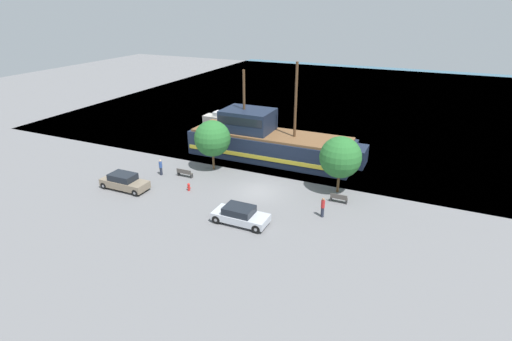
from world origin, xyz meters
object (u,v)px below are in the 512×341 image
pirate_ship (268,142)px  parked_car_curb_mid (124,182)px  pedestrian_walking_near (161,167)px  pedestrian_walking_far (323,207)px  parked_car_curb_front (240,215)px  bench_promenade_east (185,173)px  fire_hydrant (189,187)px  bench_promenade_west (339,198)px  moored_boat_dockside (227,119)px

pirate_ship → parked_car_curb_mid: size_ratio=4.25×
pedestrian_walking_near → pedestrian_walking_far: bearing=-5.2°
parked_car_curb_front → pedestrian_walking_near: bearing=155.7°
pirate_ship → parked_car_curb_mid: 16.19m
bench_promenade_east → pedestrian_walking_far: (15.03, -2.17, 0.46)m
fire_hydrant → bench_promenade_east: 3.35m
bench_promenade_west → bench_promenade_east: bearing=-176.6°
bench_promenade_east → parked_car_curb_mid: bearing=-126.9°
moored_boat_dockside → parked_car_curb_front: 28.45m
parked_car_curb_front → fire_hydrant: (-7.10, 3.34, -0.32)m
pedestrian_walking_near → parked_car_curb_mid: bearing=-104.6°
parked_car_curb_front → pedestrian_walking_far: 6.86m
moored_boat_dockside → bench_promenade_east: 19.32m
pirate_ship → bench_promenade_west: bearing=-37.0°
moored_boat_dockside → pedestrian_walking_far: 28.98m
moored_boat_dockside → fire_hydrant: (7.35, -21.16, -0.25)m
moored_boat_dockside → pedestrian_walking_far: pedestrian_walking_far is taller
pirate_ship → pedestrian_walking_far: bearing=-48.6°
pirate_ship → moored_boat_dockside: size_ratio=2.75×
moored_boat_dockside → pedestrian_walking_far: (20.20, -20.78, 0.24)m
pedestrian_walking_near → pirate_ship: bearing=48.3°
moored_boat_dockside → parked_car_curb_mid: size_ratio=1.55×
moored_boat_dockside → pirate_ship: bearing=-43.2°
moored_boat_dockside → pedestrian_walking_near: size_ratio=4.32×
fire_hydrant → pedestrian_walking_far: (12.85, 0.38, 0.48)m
moored_boat_dockside → bench_promenade_east: bearing=-74.5°
parked_car_curb_mid → bench_promenade_west: size_ratio=3.12×
moored_boat_dockside → parked_car_curb_mid: moored_boat_dockside is taller
bench_promenade_west → fire_hydrant: bearing=-165.6°
moored_boat_dockside → pedestrian_walking_near: 19.38m
fire_hydrant → pedestrian_walking_near: size_ratio=0.46×
pirate_ship → pedestrian_walking_near: (-8.09, -9.09, -1.09)m
moored_boat_dockside → pedestrian_walking_near: (2.69, -19.19, 0.19)m
parked_car_curb_mid → bench_promenade_east: bearing=53.1°
moored_boat_dockside → pedestrian_walking_near: moored_boat_dockside is taller
moored_boat_dockside → bench_promenade_west: moored_boat_dockside is taller
pirate_ship → moored_boat_dockside: 14.83m
bench_promenade_west → pedestrian_walking_far: pedestrian_walking_far is taller
bench_promenade_west → pedestrian_walking_near: bearing=-175.3°
moored_boat_dockside → bench_promenade_west: bearing=-40.3°
bench_promenade_east → pirate_ship: bearing=56.6°
pirate_ship → pedestrian_walking_near: size_ratio=11.88×
fire_hydrant → bench_promenade_east: bearing=130.5°
pirate_ship → parked_car_curb_front: size_ratio=4.40×
bench_promenade_west → pedestrian_walking_far: 3.19m
parked_car_curb_mid → parked_car_curb_front: bearing=-5.0°
pedestrian_walking_near → pedestrian_walking_far: size_ratio=0.96×
pirate_ship → bench_promenade_east: size_ratio=11.78×
pirate_ship → bench_promenade_east: 10.30m
pirate_ship → parked_car_curb_front: bearing=-75.7°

